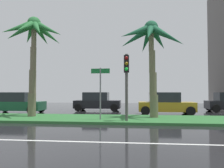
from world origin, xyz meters
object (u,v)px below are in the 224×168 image
at_px(traffic_signal_median_right, 126,75).
at_px(car_in_traffic_third, 166,104).
at_px(palm_tree_centre_left, 151,42).
at_px(car_in_traffic_leading, 17,103).
at_px(car_in_traffic_second, 97,102).
at_px(street_name_sign, 100,86).
at_px(palm_tree_mid_left, 34,37).

xyz_separation_m(traffic_signal_median_right, car_in_traffic_third, (2.82, 5.49, -1.88)).
bearing_deg(palm_tree_centre_left, car_in_traffic_leading, 163.68).
relative_size(car_in_traffic_leading, car_in_traffic_second, 1.00).
bearing_deg(street_name_sign, traffic_signal_median_right, -15.69).
bearing_deg(palm_tree_mid_left, car_in_traffic_third, 21.50).
relative_size(car_in_traffic_second, car_in_traffic_third, 1.00).
xyz_separation_m(palm_tree_mid_left, car_in_traffic_second, (3.22, 6.45, -4.63)).
height_order(palm_tree_centre_left, car_in_traffic_second, palm_tree_centre_left).
xyz_separation_m(palm_tree_centre_left, car_in_traffic_second, (-4.63, 6.27, -4.17)).
distance_m(traffic_signal_median_right, car_in_traffic_leading, 10.89).
height_order(car_in_traffic_leading, car_in_traffic_third, same).
bearing_deg(car_in_traffic_third, car_in_traffic_leading, -178.83).
bearing_deg(palm_tree_centre_left, car_in_traffic_third, 68.89).
bearing_deg(car_in_traffic_third, street_name_sign, -130.79).
bearing_deg(car_in_traffic_leading, palm_tree_centre_left, -16.32).
relative_size(traffic_signal_median_right, street_name_sign, 1.24).
bearing_deg(car_in_traffic_second, car_in_traffic_third, -25.51).
bearing_deg(palm_tree_mid_left, traffic_signal_median_right, -16.41).
height_order(street_name_sign, car_in_traffic_second, street_name_sign).
distance_m(palm_tree_mid_left, palm_tree_centre_left, 7.87).
distance_m(street_name_sign, car_in_traffic_third, 6.79).
relative_size(palm_tree_mid_left, traffic_signal_median_right, 1.81).
height_order(palm_tree_mid_left, traffic_signal_median_right, palm_tree_mid_left).
bearing_deg(car_in_traffic_third, traffic_signal_median_right, -117.20).
xyz_separation_m(palm_tree_mid_left, car_in_traffic_third, (9.18, 3.61, -4.63)).
bearing_deg(car_in_traffic_second, palm_tree_centre_left, -53.56).
bearing_deg(traffic_signal_median_right, street_name_sign, 164.31).
bearing_deg(car_in_traffic_third, palm_tree_centre_left, -111.11).
bearing_deg(palm_tree_mid_left, car_in_traffic_second, 63.45).
height_order(traffic_signal_median_right, car_in_traffic_third, traffic_signal_median_right).
relative_size(palm_tree_mid_left, street_name_sign, 2.23).
height_order(traffic_signal_median_right, car_in_traffic_second, traffic_signal_median_right).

